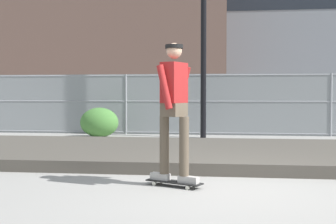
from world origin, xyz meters
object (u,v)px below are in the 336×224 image
object	(u,v)px
shrub_left	(99,122)
parked_car_near	(109,105)
skater	(174,102)
parked_car_mid	(294,105)
skateboard	(174,182)

from	to	relation	value
shrub_left	parked_car_near	bearing A→B (deg)	100.69
shrub_left	skater	bearing A→B (deg)	-66.04
parked_car_near	shrub_left	xyz separation A→B (m)	(0.72, -3.80, -0.41)
skater	parked_car_near	size ratio (longest dim) A/B	0.42
parked_car_near	parked_car_mid	distance (m)	6.79
parked_car_mid	shrub_left	size ratio (longest dim) A/B	4.08
parked_car_mid	shrub_left	distance (m)	7.34
parked_car_near	shrub_left	bearing A→B (deg)	-79.31
skateboard	parked_car_mid	xyz separation A→B (m)	(3.20, 10.56, 0.78)
parked_car_near	shrub_left	distance (m)	3.89
skater	parked_car_mid	distance (m)	11.04
skater	shrub_left	bearing A→B (deg)	113.96
parked_car_mid	shrub_left	world-z (taller)	parked_car_mid
skateboard	shrub_left	size ratio (longest dim) A/B	0.74
shrub_left	skateboard	bearing A→B (deg)	-66.04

